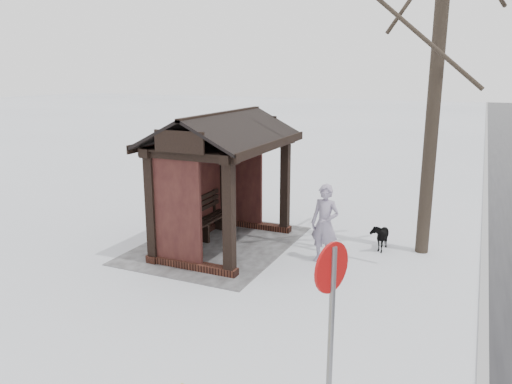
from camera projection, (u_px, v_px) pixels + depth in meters
ground at (225, 246)px, 11.57m from camera, size 120.00×120.00×0.00m
kerb at (484, 287)px, 9.37m from camera, size 120.00×0.15×0.06m
trampled_patch at (217, 244)px, 11.64m from camera, size 4.20×3.20×0.02m
bus_shelter at (217, 153)px, 11.11m from camera, size 3.60×2.40×3.09m
pedestrian at (325, 224)px, 10.43m from camera, size 0.51×0.68×1.68m
dog at (380, 236)px, 11.30m from camera, size 0.75×0.34×0.63m
road_sign at (331, 296)px, 5.36m from camera, size 0.54×0.22×2.22m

